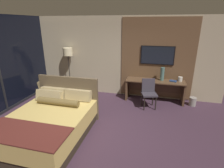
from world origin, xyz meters
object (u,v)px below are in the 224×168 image
at_px(tv, 157,55).
at_px(desk_chair, 149,91).
at_px(armchair_by_window, 55,93).
at_px(vase_short, 180,79).
at_px(floor_lamp, 68,55).
at_px(book, 173,81).
at_px(desk, 155,86).
at_px(waste_bin, 193,102).
at_px(vase_tall, 162,74).
at_px(bed, 50,123).

xyz_separation_m(tv, desk_chair, (-0.18, -0.77, -0.99)).
bearing_deg(tv, armchair_by_window, -163.11).
bearing_deg(vase_short, floor_lamp, -179.38).
xyz_separation_m(armchair_by_window, book, (3.94, 0.79, 0.50)).
distance_m(desk_chair, floor_lamp, 3.19).
relative_size(desk, book, 7.51).
height_order(desk_chair, vase_short, desk_chair).
height_order(desk, waste_bin, desk).
xyz_separation_m(desk_chair, floor_lamp, (-3.01, 0.59, 0.88)).
height_order(vase_short, book, vase_short).
height_order(desk_chair, vase_tall, vase_tall).
height_order(desk_chair, floor_lamp, floor_lamp).
height_order(tv, vase_tall, tv).
bearing_deg(desk, bed, -130.88).
relative_size(bed, vase_short, 14.98).
bearing_deg(vase_tall, desk, -172.06).
bearing_deg(tv, bed, -128.65).
relative_size(desk, tv, 1.75).
xyz_separation_m(tv, book, (0.57, -0.23, -0.78)).
distance_m(desk_chair, vase_short, 1.18).
relative_size(desk_chair, waste_bin, 3.26).
xyz_separation_m(bed, desk, (2.33, 2.70, 0.15)).
xyz_separation_m(vase_short, book, (-0.22, -0.09, -0.06)).
distance_m(armchair_by_window, vase_short, 4.28).
xyz_separation_m(desk, vase_short, (0.79, 0.08, 0.30)).
distance_m(desk, book, 0.62).
relative_size(bed, waste_bin, 7.82).
bearing_deg(waste_bin, desk_chair, -163.23).
bearing_deg(vase_tall, tv, 137.23).
xyz_separation_m(tv, floor_lamp, (-3.18, -0.19, -0.11)).
distance_m(bed, book, 3.98).
bearing_deg(desk_chair, book, 19.22).
xyz_separation_m(vase_short, waste_bin, (0.44, -0.20, -0.67)).
distance_m(desk, waste_bin, 1.29).
relative_size(armchair_by_window, waste_bin, 3.85).
bearing_deg(waste_bin, vase_tall, 171.43).
distance_m(vase_short, waste_bin, 0.83).
height_order(desk, floor_lamp, floor_lamp).
xyz_separation_m(floor_lamp, vase_short, (3.98, 0.04, -0.62)).
bearing_deg(floor_lamp, tv, 3.35).
bearing_deg(desk, vase_short, 5.66).
bearing_deg(armchair_by_window, vase_tall, -91.49).
bearing_deg(desk, armchair_by_window, -166.63).
height_order(tv, vase_short, tv).
height_order(bed, tv, tv).
distance_m(bed, floor_lamp, 3.06).
height_order(desk, tv, tv).
bearing_deg(desk, tv, 90.00).
xyz_separation_m(floor_lamp, waste_bin, (4.42, -0.16, -1.29)).
height_order(armchair_by_window, vase_tall, vase_tall).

